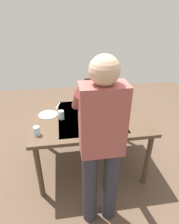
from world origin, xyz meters
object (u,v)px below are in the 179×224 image
object	(u,v)px
water_cup_far_left	(37,131)
dinner_plate_near	(48,115)
water_cup_near_right	(61,115)
water_cup_near_left	(82,111)
serving_bowl_pasta	(100,114)
dining_table	(90,121)
wine_bottle	(83,100)
person_server	(101,142)
chair_near	(97,101)
wine_glass_left	(110,124)

from	to	relation	value
water_cup_far_left	dinner_plate_near	xyz separation A→B (m)	(-0.10, -0.41, -0.04)
water_cup_near_right	water_cup_near_left	bearing A→B (deg)	-163.30
water_cup_near_left	water_cup_far_left	world-z (taller)	water_cup_far_left
water_cup_near_left	serving_bowl_pasta	world-z (taller)	water_cup_near_left
dining_table	wine_bottle	world-z (taller)	wine_bottle
person_server	serving_bowl_pasta	bearing A→B (deg)	-100.86
water_cup_near_right	dinner_plate_near	world-z (taller)	water_cup_near_right
dining_table	serving_bowl_pasta	world-z (taller)	serving_bowl_pasta
chair_near	person_server	distance (m)	1.76
wine_glass_left	water_cup_near_left	bearing A→B (deg)	-60.61
dining_table	dinner_plate_near	xyz separation A→B (m)	(0.51, -0.09, 0.08)
chair_near	wine_bottle	distance (m)	0.82
chair_near	serving_bowl_pasta	bearing A→B (deg)	81.35
person_server	wine_bottle	size ratio (longest dim) A/B	5.71
water_cup_near_right	dinner_plate_near	xyz separation A→B (m)	(0.16, -0.11, -0.05)
dining_table	wine_bottle	size ratio (longest dim) A/B	4.71
wine_bottle	serving_bowl_pasta	world-z (taller)	wine_bottle
water_cup_far_left	dining_table	bearing A→B (deg)	-151.96
water_cup_near_right	serving_bowl_pasta	size ratio (longest dim) A/B	0.36
water_cup_far_left	water_cup_near_left	bearing A→B (deg)	-144.10
wine_glass_left	serving_bowl_pasta	distance (m)	0.37
dinner_plate_near	wine_glass_left	bearing A→B (deg)	144.44
person_server	dining_table	bearing A→B (deg)	-91.38
chair_near	water_cup_near_right	distance (m)	1.15
water_cup_far_left	person_server	bearing A→B (deg)	142.01
wine_glass_left	water_cup_near_right	distance (m)	0.63
person_server	water_cup_near_left	size ratio (longest dim) A/B	18.59
wine_bottle	chair_near	bearing A→B (deg)	-115.06
chair_near	wine_glass_left	distance (m)	1.35
person_server	serving_bowl_pasta	size ratio (longest dim) A/B	5.63
person_server	water_cup_near_right	xyz separation A→B (m)	(0.33, -0.76, -0.14)
chair_near	serving_bowl_pasta	xyz separation A→B (m)	(0.14, 0.94, 0.28)
wine_bottle	dinner_plate_near	bearing A→B (deg)	16.97
wine_bottle	water_cup_near_right	world-z (taller)	wine_bottle
wine_bottle	water_cup_near_right	xyz separation A→B (m)	(0.30, 0.25, -0.06)
wine_bottle	dinner_plate_near	distance (m)	0.49
wine_bottle	wine_glass_left	world-z (taller)	wine_bottle
chair_near	water_cup_near_left	world-z (taller)	chair_near
wine_glass_left	water_cup_far_left	xyz separation A→B (m)	(0.77, -0.07, -0.06)
dinner_plate_near	person_server	bearing A→B (deg)	119.48
person_server	water_cup_near_left	world-z (taller)	person_server
wine_glass_left	water_cup_near_left	size ratio (longest dim) A/B	1.66
person_server	serving_bowl_pasta	distance (m)	0.78
water_cup_near_right	water_cup_far_left	distance (m)	0.40
dining_table	water_cup_far_left	size ratio (longest dim) A/B	14.09
wine_glass_left	chair_near	bearing A→B (deg)	-94.67
person_server	water_cup_far_left	distance (m)	0.76
wine_glass_left	serving_bowl_pasta	bearing A→B (deg)	-84.11
dining_table	water_cup_near_left	size ratio (longest dim) A/B	15.34
water_cup_far_left	dinner_plate_near	distance (m)	0.42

